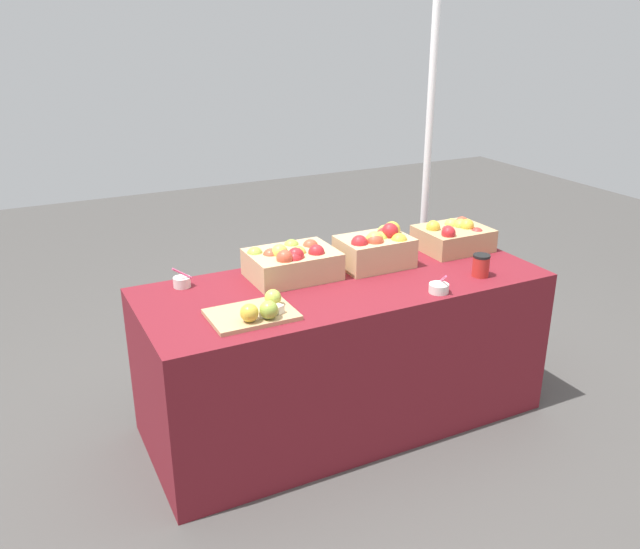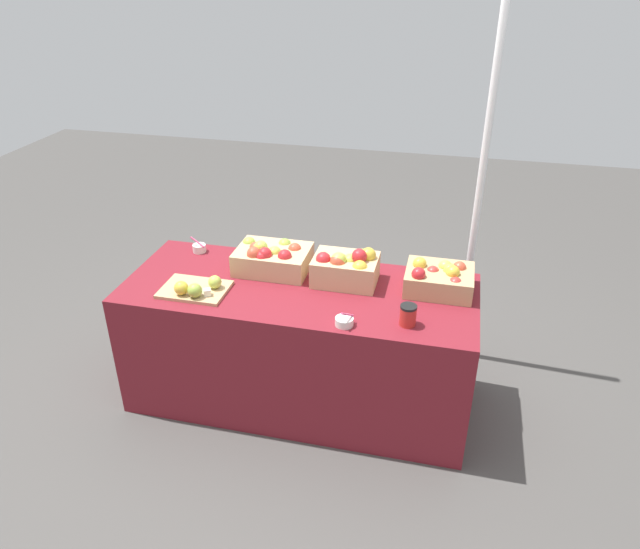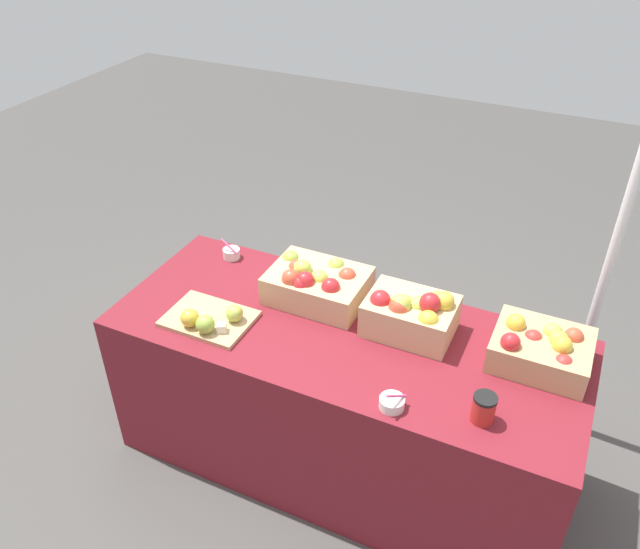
{
  "view_description": "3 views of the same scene",
  "coord_description": "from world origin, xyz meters",
  "views": [
    {
      "loc": [
        -1.38,
        -2.49,
        1.88
      ],
      "look_at": [
        -0.14,
        -0.03,
        0.81
      ],
      "focal_mm": 37.02,
      "sensor_mm": 36.0,
      "label": 1
    },
    {
      "loc": [
        0.75,
        -2.65,
        2.32
      ],
      "look_at": [
        0.13,
        -0.04,
        0.85
      ],
      "focal_mm": 33.22,
      "sensor_mm": 36.0,
      "label": 2
    },
    {
      "loc": [
        0.76,
        -1.83,
        2.38
      ],
      "look_at": [
        -0.09,
        -0.04,
        1.02
      ],
      "focal_mm": 36.02,
      "sensor_mm": 36.0,
      "label": 3
    }
  ],
  "objects": [
    {
      "name": "ground_plane",
      "position": [
        0.0,
        0.0,
        0.0
      ],
      "size": [
        10.0,
        10.0,
        0.0
      ],
      "primitive_type": "plane",
      "color": "#474442"
    },
    {
      "name": "table",
      "position": [
        0.0,
        0.0,
        0.37
      ],
      "size": [
        1.9,
        0.76,
        0.74
      ],
      "primitive_type": "cube",
      "color": "maroon",
      "rests_on": "ground_plane"
    },
    {
      "name": "apple_crate_left",
      "position": [
        0.73,
        0.15,
        0.81
      ],
      "size": [
        0.35,
        0.29,
        0.17
      ],
      "color": "tan",
      "rests_on": "table"
    },
    {
      "name": "apple_crate_middle",
      "position": [
        0.24,
        0.11,
        0.84
      ],
      "size": [
        0.34,
        0.25,
        0.21
      ],
      "color": "tan",
      "rests_on": "table"
    },
    {
      "name": "apple_crate_right",
      "position": [
        -0.2,
        0.16,
        0.82
      ],
      "size": [
        0.41,
        0.3,
        0.18
      ],
      "color": "tan",
      "rests_on": "table"
    },
    {
      "name": "cutting_board_front",
      "position": [
        -0.51,
        -0.19,
        0.77
      ],
      "size": [
        0.35,
        0.25,
        0.09
      ],
      "color": "tan",
      "rests_on": "table"
    },
    {
      "name": "sample_bowl_near",
      "position": [
        0.31,
        -0.3,
        0.76
      ],
      "size": [
        0.09,
        0.1,
        0.1
      ],
      "color": "silver",
      "rests_on": "table"
    },
    {
      "name": "sample_bowl_mid",
      "position": [
        -0.69,
        0.27,
        0.76
      ],
      "size": [
        0.09,
        0.08,
        0.1
      ],
      "color": "silver",
      "rests_on": "table"
    },
    {
      "name": "coffee_cup",
      "position": [
        0.61,
        -0.23,
        0.79
      ],
      "size": [
        0.08,
        0.08,
        0.11
      ],
      "color": "red",
      "rests_on": "table"
    },
    {
      "name": "tent_pole",
      "position": [
        0.9,
        0.64,
        1.12
      ],
      "size": [
        0.04,
        0.04,
        2.25
      ],
      "primitive_type": "cylinder",
      "color": "white",
      "rests_on": "ground_plane"
    }
  ]
}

